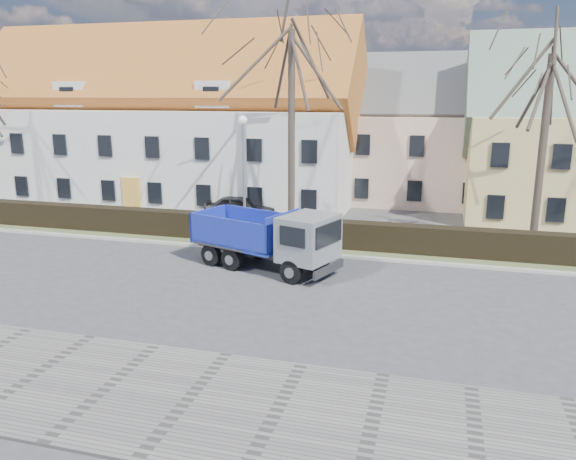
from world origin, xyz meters
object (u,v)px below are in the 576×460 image
(cart_frame, at_px, (224,246))
(parked_car_a, at_px, (240,208))
(dump_truck, at_px, (260,237))
(streetlight, at_px, (244,177))

(cart_frame, distance_m, parked_car_a, 7.01)
(parked_car_a, bearing_deg, dump_truck, -155.98)
(dump_truck, bearing_deg, cart_frame, 162.85)
(dump_truck, xyz_separation_m, parked_car_a, (-4.04, 8.51, -0.61))
(dump_truck, height_order, parked_car_a, dump_truck)
(dump_truck, distance_m, cart_frame, 3.08)
(streetlight, bearing_deg, cart_frame, -88.63)
(dump_truck, relative_size, cart_frame, 9.71)
(streetlight, xyz_separation_m, cart_frame, (0.07, -3.06, -2.83))
(dump_truck, bearing_deg, streetlight, 135.84)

